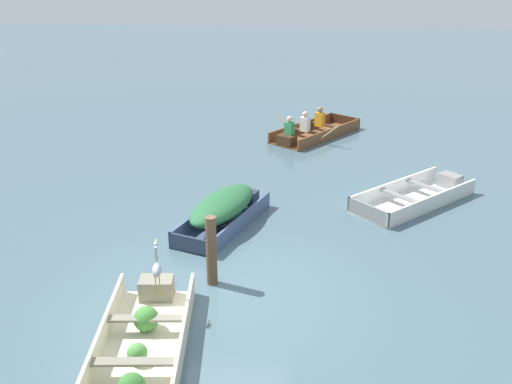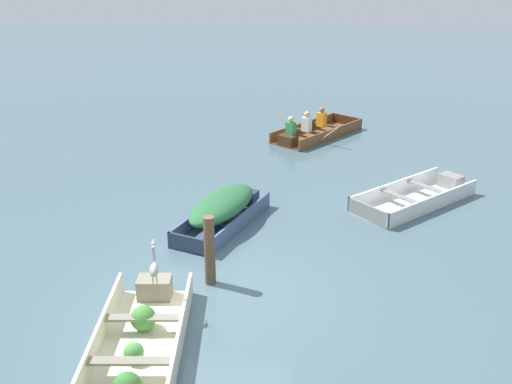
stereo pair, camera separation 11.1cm
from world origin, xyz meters
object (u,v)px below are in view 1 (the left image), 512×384
(dinghy_cream_foreground, at_px, (142,343))
(heron_on_dinghy, at_px, (157,268))
(rowboat_wooden_brown_with_crew, at_px, (311,131))
(mooring_post, at_px, (211,251))
(skiff_white_mid_moored, at_px, (417,196))
(skiff_slate_blue_near_moored, at_px, (224,208))

(dinghy_cream_foreground, distance_m, heron_on_dinghy, 1.13)
(rowboat_wooden_brown_with_crew, distance_m, heron_on_dinghy, 10.31)
(dinghy_cream_foreground, xyz_separation_m, rowboat_wooden_brown_with_crew, (2.29, 10.89, 0.04))
(heron_on_dinghy, height_order, mooring_post, mooring_post)
(rowboat_wooden_brown_with_crew, relative_size, mooring_post, 2.65)
(rowboat_wooden_brown_with_crew, relative_size, heron_on_dinghy, 4.00)
(dinghy_cream_foreground, relative_size, rowboat_wooden_brown_with_crew, 1.01)
(heron_on_dinghy, distance_m, mooring_post, 1.30)
(skiff_white_mid_moored, relative_size, heron_on_dinghy, 3.68)
(heron_on_dinghy, xyz_separation_m, mooring_post, (0.64, 1.11, -0.26))
(dinghy_cream_foreground, bearing_deg, rowboat_wooden_brown_with_crew, 78.13)
(dinghy_cream_foreground, height_order, mooring_post, mooring_post)
(skiff_slate_blue_near_moored, height_order, rowboat_wooden_brown_with_crew, rowboat_wooden_brown_with_crew)
(heron_on_dinghy, relative_size, mooring_post, 0.66)
(skiff_slate_blue_near_moored, relative_size, skiff_white_mid_moored, 0.93)
(skiff_white_mid_moored, distance_m, heron_on_dinghy, 7.09)
(heron_on_dinghy, bearing_deg, rowboat_wooden_brown_with_crew, 77.32)
(dinghy_cream_foreground, distance_m, mooring_post, 2.13)
(skiff_slate_blue_near_moored, distance_m, heron_on_dinghy, 3.50)
(dinghy_cream_foreground, relative_size, skiff_white_mid_moored, 1.10)
(skiff_white_mid_moored, bearing_deg, dinghy_cream_foreground, -128.49)
(skiff_white_mid_moored, bearing_deg, mooring_post, -135.37)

